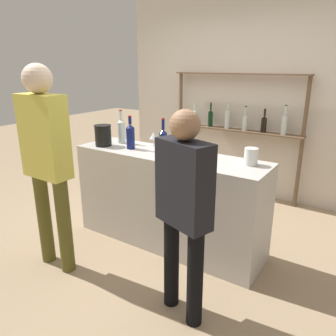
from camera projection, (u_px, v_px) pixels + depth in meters
The scene contains 12 objects.
ground_plane at pixel (168, 242), 3.48m from camera, with size 16.00×16.00×0.00m, color #9E8466.
bar_counter at pixel (168, 200), 3.33m from camera, with size 1.99×0.54×0.97m, color #B7B2AD.
back_wall at pixel (243, 94), 4.54m from camera, with size 3.59×0.12×2.80m, color beige.
back_shelf at pixel (237, 117), 4.48m from camera, with size 1.84×0.18×1.69m.
counter_bottle_0 at pixel (121, 130), 3.58m from camera, with size 0.08×0.08×0.36m.
counter_bottle_1 at pixel (130, 136), 3.34m from camera, with size 0.09×0.09×0.34m.
counter_bottle_2 at pixel (163, 143), 2.99m from camera, with size 0.07×0.07×0.37m.
wine_glass at pixel (153, 136), 3.44m from camera, with size 0.09×0.09×0.15m.
ice_bucket at pixel (103, 135), 3.47m from camera, with size 0.18×0.18×0.22m.
cork_jar at pixel (251, 157), 2.82m from camera, with size 0.12×0.12×0.15m.
customer_left at pixel (46, 154), 2.77m from camera, with size 0.44×0.24×1.81m.
customer_right at pixel (184, 203), 2.23m from camera, with size 0.45×0.30×1.54m.
Camera 1 is at (1.70, -2.56, 1.81)m, focal length 35.00 mm.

